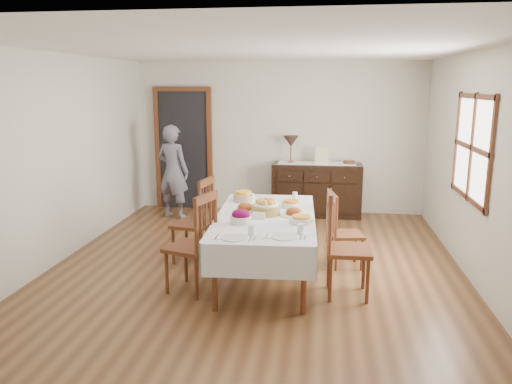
# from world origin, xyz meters

# --- Properties ---
(ground) EXTENTS (6.00, 6.00, 0.00)m
(ground) POSITION_xyz_m (0.00, 0.00, 0.00)
(ground) COLOR brown
(room_shell) EXTENTS (5.02, 6.02, 2.65)m
(room_shell) POSITION_xyz_m (-0.15, 0.42, 1.64)
(room_shell) COLOR white
(room_shell) RESTS_ON ground
(dining_table) EXTENTS (1.22, 2.23, 0.75)m
(dining_table) POSITION_xyz_m (0.15, -0.22, 0.66)
(dining_table) COLOR silver
(dining_table) RESTS_ON ground
(chair_left_near) EXTENTS (0.57, 0.57, 1.10)m
(chair_left_near) POSITION_xyz_m (-0.55, -0.72, 0.56)
(chair_left_near) COLOR #5B2C17
(chair_left_near) RESTS_ON ground
(chair_left_far) EXTENTS (0.53, 0.53, 1.08)m
(chair_left_far) POSITION_xyz_m (-0.77, 0.20, 0.55)
(chair_left_far) COLOR #5B2C17
(chair_left_far) RESTS_ON ground
(chair_right_near) EXTENTS (0.48, 0.48, 1.13)m
(chair_right_near) POSITION_xyz_m (1.02, -0.60, 0.57)
(chair_right_near) COLOR #5B2C17
(chair_right_near) RESTS_ON ground
(chair_right_far) EXTENTS (0.44, 0.44, 0.92)m
(chair_right_far) POSITION_xyz_m (1.05, 0.27, 0.46)
(chair_right_far) COLOR #5B2C17
(chair_right_far) RESTS_ON ground
(sideboard) EXTENTS (1.50, 0.55, 0.90)m
(sideboard) POSITION_xyz_m (0.69, 2.72, 0.45)
(sideboard) COLOR black
(sideboard) RESTS_ON ground
(person) EXTENTS (0.60, 0.47, 1.67)m
(person) POSITION_xyz_m (-1.70, 2.27, 0.84)
(person) COLOR slate
(person) RESTS_ON ground
(bread_basket) EXTENTS (0.32, 0.32, 0.19)m
(bread_basket) POSITION_xyz_m (0.15, -0.18, 0.83)
(bread_basket) COLOR olive
(bread_basket) RESTS_ON dining_table
(egg_basket) EXTENTS (0.25, 0.25, 0.11)m
(egg_basket) POSITION_xyz_m (0.11, 0.12, 0.79)
(egg_basket) COLOR black
(egg_basket) RESTS_ON dining_table
(ham_platter_a) EXTENTS (0.28, 0.28, 0.11)m
(ham_platter_a) POSITION_xyz_m (-0.11, -0.04, 0.78)
(ham_platter_a) COLOR silver
(ham_platter_a) RESTS_ON dining_table
(ham_platter_b) EXTENTS (0.33, 0.33, 0.11)m
(ham_platter_b) POSITION_xyz_m (0.48, -0.18, 0.78)
(ham_platter_b) COLOR silver
(ham_platter_b) RESTS_ON dining_table
(beet_bowl) EXTENTS (0.23, 0.23, 0.15)m
(beet_bowl) POSITION_xyz_m (-0.07, -0.58, 0.82)
(beet_bowl) COLOR silver
(beet_bowl) RESTS_ON dining_table
(carrot_bowl) EXTENTS (0.24, 0.24, 0.09)m
(carrot_bowl) POSITION_xyz_m (0.41, 0.20, 0.79)
(carrot_bowl) COLOR silver
(carrot_bowl) RESTS_ON dining_table
(pineapple_bowl) EXTENTS (0.26, 0.26, 0.13)m
(pineapple_bowl) POSITION_xyz_m (-0.21, 0.45, 0.81)
(pineapple_bowl) COLOR tan
(pineapple_bowl) RESTS_ON dining_table
(casserole_dish) EXTENTS (0.26, 0.26, 0.08)m
(casserole_dish) POSITION_xyz_m (0.57, -0.48, 0.79)
(casserole_dish) COLOR silver
(casserole_dish) RESTS_ON dining_table
(butter_dish) EXTENTS (0.14, 0.10, 0.07)m
(butter_dish) POSITION_xyz_m (0.10, -0.37, 0.79)
(butter_dish) COLOR silver
(butter_dish) RESTS_ON dining_table
(setting_left) EXTENTS (0.43, 0.31, 0.10)m
(setting_left) POSITION_xyz_m (-0.00, -1.08, 0.77)
(setting_left) COLOR silver
(setting_left) RESTS_ON dining_table
(setting_right) EXTENTS (0.43, 0.31, 0.10)m
(setting_right) POSITION_xyz_m (0.48, -0.98, 0.77)
(setting_right) COLOR silver
(setting_right) RESTS_ON dining_table
(glass_far_a) EXTENTS (0.06, 0.06, 0.11)m
(glass_far_a) POSITION_xyz_m (-0.10, 0.43, 0.80)
(glass_far_a) COLOR white
(glass_far_a) RESTS_ON dining_table
(glass_far_b) EXTENTS (0.06, 0.06, 0.11)m
(glass_far_b) POSITION_xyz_m (0.44, 0.56, 0.81)
(glass_far_b) COLOR white
(glass_far_b) RESTS_ON dining_table
(runner) EXTENTS (1.30, 0.35, 0.01)m
(runner) POSITION_xyz_m (0.68, 2.74, 0.91)
(runner) COLOR white
(runner) RESTS_ON sideboard
(table_lamp) EXTENTS (0.26, 0.26, 0.46)m
(table_lamp) POSITION_xyz_m (0.23, 2.75, 1.26)
(table_lamp) COLOR brown
(table_lamp) RESTS_ON sideboard
(picture_frame) EXTENTS (0.22, 0.08, 0.28)m
(picture_frame) POSITION_xyz_m (0.76, 2.65, 1.04)
(picture_frame) COLOR beige
(picture_frame) RESTS_ON sideboard
(deco_bowl) EXTENTS (0.20, 0.20, 0.06)m
(deco_bowl) POSITION_xyz_m (1.22, 2.73, 0.93)
(deco_bowl) COLOR #5B2C17
(deco_bowl) RESTS_ON sideboard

